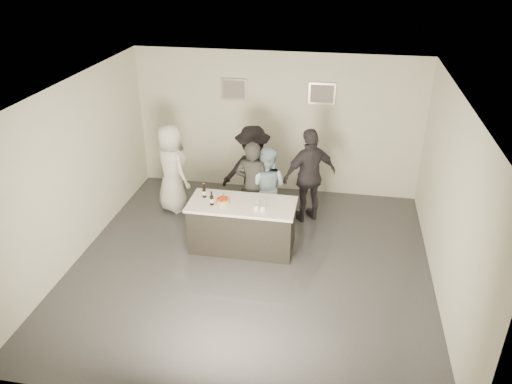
% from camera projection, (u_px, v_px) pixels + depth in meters
% --- Properties ---
extents(floor, '(6.00, 6.00, 0.00)m').
position_uv_depth(floor, '(251.00, 265.00, 8.51)').
color(floor, '#3D3D42').
rests_on(floor, ground).
extents(ceiling, '(6.00, 6.00, 0.00)m').
position_uv_depth(ceiling, '(250.00, 93.00, 7.15)').
color(ceiling, white).
extents(wall_back, '(6.00, 0.04, 3.00)m').
position_uv_depth(wall_back, '(277.00, 124.00, 10.46)').
color(wall_back, silver).
rests_on(wall_back, ground).
extents(wall_front, '(6.00, 0.04, 3.00)m').
position_uv_depth(wall_front, '(197.00, 312.00, 5.20)').
color(wall_front, silver).
rests_on(wall_front, ground).
extents(wall_left, '(0.04, 6.00, 3.00)m').
position_uv_depth(wall_left, '(74.00, 172.00, 8.30)').
color(wall_left, silver).
rests_on(wall_left, ground).
extents(wall_right, '(0.04, 6.00, 3.00)m').
position_uv_depth(wall_right, '(450.00, 202.00, 7.36)').
color(wall_right, silver).
rests_on(wall_right, ground).
extents(picture_left, '(0.54, 0.04, 0.44)m').
position_uv_depth(picture_left, '(234.00, 89.00, 10.25)').
color(picture_left, '#B2B2B7').
rests_on(picture_left, wall_back).
extents(picture_right, '(0.54, 0.04, 0.44)m').
position_uv_depth(picture_right, '(322.00, 94.00, 9.97)').
color(picture_right, '#B2B2B7').
rests_on(picture_right, wall_back).
extents(bar_counter, '(1.86, 0.86, 0.90)m').
position_uv_depth(bar_counter, '(242.00, 226.00, 8.80)').
color(bar_counter, white).
rests_on(bar_counter, ground).
extents(cake, '(0.23, 0.23, 0.08)m').
position_uv_depth(cake, '(223.00, 201.00, 8.58)').
color(cake, orange).
rests_on(cake, bar_counter).
extents(beer_bottle_a, '(0.07, 0.07, 0.26)m').
position_uv_depth(beer_bottle_a, '(204.00, 190.00, 8.74)').
color(beer_bottle_a, black).
rests_on(beer_bottle_a, bar_counter).
extents(beer_bottle_b, '(0.07, 0.07, 0.26)m').
position_uv_depth(beer_bottle_b, '(212.00, 198.00, 8.49)').
color(beer_bottle_b, black).
rests_on(beer_bottle_b, bar_counter).
extents(tumbler_cluster, '(0.19, 0.30, 0.08)m').
position_uv_depth(tumbler_cluster, '(260.00, 205.00, 8.46)').
color(tumbler_cluster, orange).
rests_on(tumbler_cluster, bar_counter).
extents(candles, '(0.24, 0.08, 0.01)m').
position_uv_depth(candles, '(224.00, 209.00, 8.39)').
color(candles, pink).
rests_on(candles, bar_counter).
extents(person_main_black, '(0.66, 0.44, 1.76)m').
position_uv_depth(person_main_black, '(252.00, 186.00, 9.23)').
color(person_main_black, '#262626').
rests_on(person_main_black, ground).
extents(person_main_blue, '(0.87, 0.72, 1.62)m').
position_uv_depth(person_main_blue, '(266.00, 187.00, 9.34)').
color(person_main_blue, '#96B0C4').
rests_on(person_main_blue, ground).
extents(person_guest_left, '(1.04, 1.00, 1.80)m').
position_uv_depth(person_guest_left, '(172.00, 168.00, 9.89)').
color(person_guest_left, silver).
rests_on(person_guest_left, ground).
extents(person_guest_right, '(1.17, 0.98, 1.88)m').
position_uv_depth(person_guest_right, '(310.00, 176.00, 9.50)').
color(person_guest_right, '#2D2931').
rests_on(person_guest_right, ground).
extents(person_guest_back, '(1.31, 0.95, 1.83)m').
position_uv_depth(person_guest_back, '(253.00, 171.00, 9.76)').
color(person_guest_back, black).
rests_on(person_guest_back, ground).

